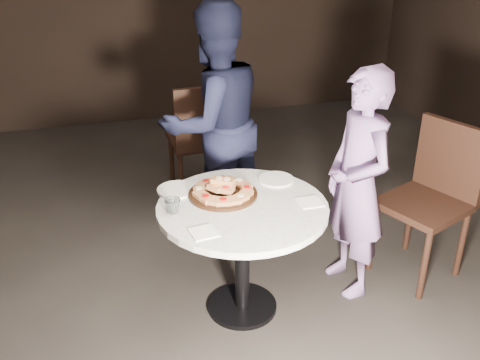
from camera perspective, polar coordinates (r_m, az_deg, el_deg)
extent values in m
plane|color=black|center=(3.42, -0.78, -12.50)|extent=(7.00, 7.00, 0.00)
cylinder|color=black|center=(3.35, 0.24, -13.24)|extent=(0.49, 0.49, 0.03)
cylinder|color=black|center=(3.14, 0.25, -8.40)|extent=(0.10, 0.10, 0.66)
cylinder|color=silver|center=(2.96, 0.26, -3.00)|extent=(1.10, 1.10, 0.04)
cylinder|color=black|center=(3.05, -1.83, -1.51)|extent=(0.45, 0.45, 0.02)
cube|color=#AC7042|center=(3.04, 0.73, -1.05)|extent=(0.07, 0.09, 0.04)
cylinder|color=#B9110E|center=(3.03, 0.73, -0.76)|extent=(0.04, 0.04, 0.01)
cube|color=#AC7042|center=(3.09, 0.48, -0.62)|extent=(0.09, 0.10, 0.04)
cube|color=#AC7042|center=(3.13, -0.11, -0.27)|extent=(0.10, 0.10, 0.04)
cylinder|color=beige|center=(3.12, -0.11, 0.02)|extent=(0.05, 0.05, 0.01)
cube|color=#AC7042|center=(3.15, -0.94, -0.04)|extent=(0.11, 0.10, 0.04)
cube|color=#AC7042|center=(3.16, -1.89, 0.02)|extent=(0.10, 0.09, 0.04)
cylinder|color=#B9110E|center=(3.15, -1.89, 0.30)|extent=(0.05, 0.05, 0.01)
cube|color=#AC7042|center=(3.15, -2.83, -0.09)|extent=(0.10, 0.09, 0.04)
cube|color=#AC7042|center=(3.12, -3.64, -0.34)|extent=(0.10, 0.09, 0.04)
cylinder|color=#B9110E|center=(3.12, -3.65, -0.05)|extent=(0.05, 0.05, 0.01)
cube|color=#AC7042|center=(3.09, -4.19, -0.72)|extent=(0.10, 0.10, 0.04)
cube|color=#AC7042|center=(3.04, -4.40, -1.17)|extent=(0.08, 0.09, 0.04)
cylinder|color=beige|center=(3.03, -4.41, -0.87)|extent=(0.04, 0.04, 0.01)
cube|color=#AC7042|center=(2.99, -4.22, -1.62)|extent=(0.09, 0.10, 0.04)
cube|color=#AC7042|center=(2.95, -3.67, -2.00)|extent=(0.09, 0.10, 0.04)
cylinder|color=#B9110E|center=(2.95, -3.68, -1.70)|extent=(0.05, 0.05, 0.01)
cube|color=#AC7042|center=(2.93, -2.81, -2.26)|extent=(0.11, 0.10, 0.04)
cube|color=#AC7042|center=(2.92, -1.78, -2.33)|extent=(0.09, 0.08, 0.04)
cylinder|color=#B9110E|center=(2.91, -1.79, -2.03)|extent=(0.04, 0.04, 0.01)
cube|color=#AC7042|center=(2.93, -0.77, -2.21)|extent=(0.09, 0.07, 0.04)
cube|color=#AC7042|center=(2.96, 0.07, -1.92)|extent=(0.11, 0.10, 0.04)
cylinder|color=beige|center=(2.95, 0.07, -1.62)|extent=(0.05, 0.05, 0.01)
cube|color=#AC7042|center=(3.00, 0.59, -1.51)|extent=(0.10, 0.11, 0.04)
cube|color=#AC7042|center=(3.04, -1.09, -0.51)|extent=(0.09, 0.10, 0.03)
cylinder|color=#2D6B1E|center=(3.03, -1.09, -0.21)|extent=(0.05, 0.05, 0.01)
cube|color=#AC7042|center=(3.06, -2.18, -0.33)|extent=(0.09, 0.08, 0.03)
cylinder|color=beige|center=(3.05, -2.18, -0.04)|extent=(0.05, 0.05, 0.01)
cube|color=#AC7042|center=(3.01, -2.61, -0.83)|extent=(0.10, 0.11, 0.04)
cylinder|color=orange|center=(3.00, -2.61, -0.53)|extent=(0.05, 0.05, 0.01)
cube|color=#AC7042|center=(2.99, -1.50, -1.01)|extent=(0.11, 0.10, 0.04)
cylinder|color=#B9110E|center=(2.98, -1.50, -0.71)|extent=(0.05, 0.05, 0.01)
cube|color=#AC7042|center=(3.02, -1.42, -0.16)|extent=(0.11, 0.10, 0.04)
cylinder|color=beige|center=(3.01, -1.42, 0.14)|extent=(0.05, 0.05, 0.01)
cube|color=#AC7042|center=(3.02, -2.24, -0.09)|extent=(0.10, 0.10, 0.04)
cylinder|color=beige|center=(3.02, -2.24, 0.21)|extent=(0.05, 0.05, 0.01)
cylinder|color=white|center=(3.12, -6.78, -1.03)|extent=(0.30, 0.30, 0.01)
cylinder|color=white|center=(3.23, 3.87, 0.08)|extent=(0.26, 0.26, 0.01)
imported|color=silver|center=(2.88, -7.19, -2.76)|extent=(0.11, 0.11, 0.08)
cube|color=white|center=(2.70, -3.90, -5.60)|extent=(0.15, 0.15, 0.01)
cube|color=white|center=(3.00, 7.48, -2.37)|extent=(0.13, 0.13, 0.01)
cube|color=black|center=(4.41, -4.40, 4.34)|extent=(0.49, 0.49, 0.05)
cube|color=black|center=(4.10, -3.75, 6.46)|extent=(0.47, 0.06, 0.51)
cylinder|color=black|center=(4.73, -2.47, 2.63)|extent=(0.04, 0.04, 0.51)
cylinder|color=black|center=(4.65, -7.30, 2.02)|extent=(0.04, 0.04, 0.51)
cylinder|color=black|center=(4.37, -1.09, 0.62)|extent=(0.04, 0.04, 0.51)
cylinder|color=black|center=(4.29, -6.29, -0.08)|extent=(0.04, 0.04, 0.51)
cube|color=black|center=(3.58, 18.89, -2.59)|extent=(0.61, 0.61, 0.04)
cube|color=black|center=(3.66, 21.55, 2.00)|extent=(0.22, 0.45, 0.50)
cylinder|color=black|center=(3.65, 13.94, -5.84)|extent=(0.05, 0.05, 0.50)
cylinder|color=black|center=(3.46, 19.09, -8.49)|extent=(0.05, 0.05, 0.50)
cylinder|color=black|center=(3.94, 17.67, -3.83)|extent=(0.05, 0.05, 0.50)
cylinder|color=black|center=(3.77, 22.59, -6.14)|extent=(0.05, 0.05, 0.50)
imported|color=black|center=(3.78, -2.82, 6.01)|extent=(0.97, 0.85, 1.68)
imported|color=slate|center=(3.25, 12.42, -0.51)|extent=(0.38, 0.54, 1.43)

